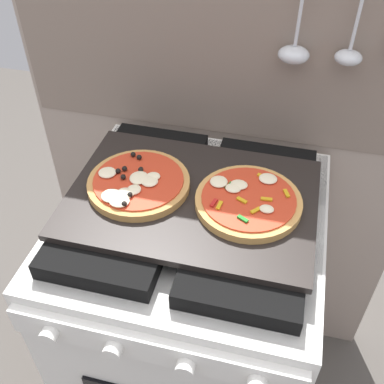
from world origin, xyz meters
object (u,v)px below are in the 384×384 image
pizza_left (137,184)px  stove (192,316)px  baking_tray (192,198)px  pizza_right (248,202)px

pizza_left → stove: bearing=2.3°
stove → pizza_left: pizza_left is taller
baking_tray → pizza_left: pizza_left is taller
stove → baking_tray: 0.46m
pizza_right → baking_tray: bearing=178.8°
pizza_left → baking_tray: bearing=3.0°
stove → pizza_right: pizza_right is taller
stove → pizza_right: 0.49m
stove → pizza_left: 0.49m
baking_tray → pizza_right: size_ratio=2.37×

